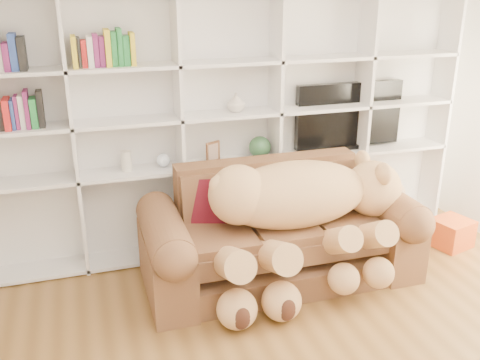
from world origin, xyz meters
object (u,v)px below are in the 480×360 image
object	(u,v)px
gift_box	(451,233)
teddy_bear	(300,210)
sofa	(279,237)
tv	(348,116)

from	to	relation	value
gift_box	teddy_bear	bearing A→B (deg)	-172.95
sofa	teddy_bear	bearing A→B (deg)	-62.52
teddy_bear	gift_box	distance (m)	1.78
gift_box	sofa	bearing A→B (deg)	-179.47
sofa	teddy_bear	world-z (taller)	teddy_bear
sofa	gift_box	bearing A→B (deg)	0.53
sofa	tv	distance (m)	1.44
sofa	tv	bearing A→B (deg)	35.89
sofa	teddy_bear	distance (m)	0.39
sofa	gift_box	world-z (taller)	sofa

